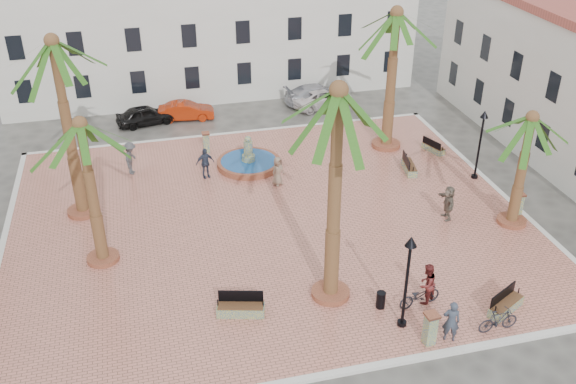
# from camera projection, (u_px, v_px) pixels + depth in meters

# --- Properties ---
(ground) EXTENTS (120.00, 120.00, 0.00)m
(ground) POSITION_uv_depth(u_px,v_px,m) (269.00, 221.00, 33.00)
(ground) COLOR #56544F
(ground) RESTS_ON ground
(plaza) EXTENTS (26.00, 22.00, 0.15)m
(plaza) POSITION_uv_depth(u_px,v_px,m) (269.00, 220.00, 32.96)
(plaza) COLOR tan
(plaza) RESTS_ON ground
(kerb_n) EXTENTS (26.30, 0.30, 0.16)m
(kerb_n) POSITION_uv_depth(u_px,v_px,m) (233.00, 134.00, 42.22)
(kerb_n) COLOR silver
(kerb_n) RESTS_ON ground
(kerb_s) EXTENTS (26.30, 0.30, 0.16)m
(kerb_s) POSITION_uv_depth(u_px,v_px,m) (334.00, 374.00, 23.69)
(kerb_s) COLOR silver
(kerb_s) RESTS_ON ground
(kerb_e) EXTENTS (0.30, 22.30, 0.16)m
(kerb_e) POSITION_uv_depth(u_px,v_px,m) (497.00, 190.00, 35.70)
(kerb_e) COLOR silver
(kerb_e) RESTS_ON ground
(kerb_w) EXTENTS (0.30, 22.30, 0.16)m
(kerb_w) POSITION_uv_depth(u_px,v_px,m) (0.00, 256.00, 30.21)
(kerb_w) COLOR silver
(kerb_w) RESTS_ON ground
(building_north) EXTENTS (30.40, 7.40, 9.50)m
(building_north) POSITION_uv_depth(u_px,v_px,m) (209.00, 27.00, 47.48)
(building_north) COLOR silver
(building_north) RESTS_ON ground
(fountain) EXTENTS (3.75, 3.75, 1.94)m
(fountain) POSITION_uv_depth(u_px,v_px,m) (249.00, 162.00, 37.93)
(fountain) COLOR #9D5137
(fountain) RESTS_ON plaza
(palm_nw) EXTENTS (5.19, 5.19, 9.48)m
(palm_nw) POSITION_uv_depth(u_px,v_px,m) (55.00, 61.00, 29.38)
(palm_nw) COLOR #9D5137
(palm_nw) RESTS_ON plaza
(palm_sw) EXTENTS (4.82, 4.82, 7.21)m
(palm_sw) POSITION_uv_depth(u_px,v_px,m) (83.00, 141.00, 26.80)
(palm_sw) COLOR #9D5137
(palm_sw) RESTS_ON plaza
(palm_s) EXTENTS (5.36, 5.36, 9.69)m
(palm_s) POSITION_uv_depth(u_px,v_px,m) (338.00, 115.00, 23.43)
(palm_s) COLOR #9D5137
(palm_s) RESTS_ON plaza
(palm_e) EXTENTS (4.78, 4.78, 6.12)m
(palm_e) POSITION_uv_depth(u_px,v_px,m) (529.00, 132.00, 30.12)
(palm_e) COLOR #9D5137
(palm_e) RESTS_ON plaza
(palm_ne) EXTENTS (5.80, 5.80, 8.79)m
(palm_ne) POSITION_uv_depth(u_px,v_px,m) (396.00, 29.00, 36.72)
(palm_ne) COLOR #9D5137
(palm_ne) RESTS_ON plaza
(bench_s) EXTENTS (2.05, 1.08, 1.04)m
(bench_s) POSITION_uv_depth(u_px,v_px,m) (241.00, 309.00, 26.35)
(bench_s) COLOR gray
(bench_s) RESTS_ON plaza
(bench_se) EXTENTS (1.91, 1.37, 0.98)m
(bench_se) POSITION_uv_depth(u_px,v_px,m) (506.00, 305.00, 26.55)
(bench_se) COLOR gray
(bench_se) RESTS_ON plaza
(bench_e) EXTENTS (0.88, 1.89, 0.96)m
(bench_e) POSITION_uv_depth(u_px,v_px,m) (409.00, 167.00, 37.37)
(bench_e) COLOR gray
(bench_e) RESTS_ON plaza
(bench_ne) EXTENTS (1.00, 1.66, 0.84)m
(bench_ne) POSITION_uv_depth(u_px,v_px,m) (433.00, 148.00, 39.64)
(bench_ne) COLOR gray
(bench_ne) RESTS_ON plaza
(lamppost_s) EXTENTS (0.47, 0.47, 4.28)m
(lamppost_s) POSITION_uv_depth(u_px,v_px,m) (408.00, 267.00, 24.49)
(lamppost_s) COLOR black
(lamppost_s) RESTS_ON plaza
(lamppost_e) EXTENTS (0.45, 0.45, 4.14)m
(lamppost_e) POSITION_uv_depth(u_px,v_px,m) (482.00, 133.00, 35.39)
(lamppost_e) COLOR black
(lamppost_e) RESTS_ON plaza
(bollard_se) EXTENTS (0.56, 0.56, 1.45)m
(bollard_se) POSITION_uv_depth(u_px,v_px,m) (430.00, 328.00, 24.64)
(bollard_se) COLOR gray
(bollard_se) RESTS_ON plaza
(bollard_n) EXTENTS (0.48, 0.48, 1.31)m
(bollard_n) POSITION_uv_depth(u_px,v_px,m) (206.00, 142.00, 39.35)
(bollard_n) COLOR gray
(bollard_n) RESTS_ON plaza
(bollard_e) EXTENTS (0.52, 0.52, 1.39)m
(bollard_e) POSITION_uv_depth(u_px,v_px,m) (518.00, 205.00, 32.74)
(bollard_e) COLOR gray
(bollard_e) RESTS_ON plaza
(litter_bin) EXTENTS (0.39, 0.39, 0.76)m
(litter_bin) POSITION_uv_depth(u_px,v_px,m) (381.00, 300.00, 26.70)
(litter_bin) COLOR black
(litter_bin) RESTS_ON plaza
(cyclist_a) EXTENTS (0.79, 0.66, 1.85)m
(cyclist_a) POSITION_uv_depth(u_px,v_px,m) (451.00, 321.00, 24.74)
(cyclist_a) COLOR #343B4B
(cyclist_a) RESTS_ON plaza
(bicycle_a) EXTENTS (2.00, 0.96, 1.01)m
(bicycle_a) POSITION_uv_depth(u_px,v_px,m) (420.00, 296.00, 26.74)
(bicycle_a) COLOR black
(bicycle_a) RESTS_ON plaza
(cyclist_b) EXTENTS (1.15, 1.08, 1.88)m
(cyclist_b) POSITION_uv_depth(u_px,v_px,m) (427.00, 284.00, 26.73)
(cyclist_b) COLOR maroon
(cyclist_b) RESTS_ON plaza
(bicycle_b) EXTENTS (1.74, 0.54, 1.04)m
(bicycle_b) POSITION_uv_depth(u_px,v_px,m) (498.00, 320.00, 25.38)
(bicycle_b) COLOR black
(bicycle_b) RESTS_ON plaza
(pedestrian_fountain_a) EXTENTS (0.99, 0.91, 1.69)m
(pedestrian_fountain_a) POSITION_uv_depth(u_px,v_px,m) (278.00, 171.00, 35.67)
(pedestrian_fountain_a) COLOR #826956
(pedestrian_fountain_a) RESTS_ON plaza
(pedestrian_fountain_b) EXTENTS (1.13, 0.65, 1.81)m
(pedestrian_fountain_b) POSITION_uv_depth(u_px,v_px,m) (205.00, 163.00, 36.40)
(pedestrian_fountain_b) COLOR #30394E
(pedestrian_fountain_b) RESTS_ON plaza
(pedestrian_north) EXTENTS (1.09, 1.43, 1.96)m
(pedestrian_north) POSITION_uv_depth(u_px,v_px,m) (131.00, 158.00, 36.76)
(pedestrian_north) COLOR #414245
(pedestrian_north) RESTS_ON plaza
(pedestrian_east) EXTENTS (0.75, 1.77, 1.85)m
(pedestrian_east) POSITION_uv_depth(u_px,v_px,m) (448.00, 203.00, 32.53)
(pedestrian_east) COLOR #675B4F
(pedestrian_east) RESTS_ON plaza
(car_black) EXTENTS (4.15, 2.33, 1.33)m
(car_black) POSITION_uv_depth(u_px,v_px,m) (146.00, 115.00, 43.43)
(car_black) COLOR black
(car_black) RESTS_ON ground
(car_red) EXTENTS (3.93, 1.74, 1.25)m
(car_red) POSITION_uv_depth(u_px,v_px,m) (186.00, 111.00, 44.19)
(car_red) COLOR #A92609
(car_red) RESTS_ON ground
(car_silver) EXTENTS (5.05, 2.47, 1.42)m
(car_silver) POSITION_uv_depth(u_px,v_px,m) (318.00, 94.00, 46.70)
(car_silver) COLOR silver
(car_silver) RESTS_ON ground
(car_white) EXTENTS (5.14, 3.54, 1.31)m
(car_white) POSITION_uv_depth(u_px,v_px,m) (322.00, 97.00, 46.34)
(car_white) COLOR white
(car_white) RESTS_ON ground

